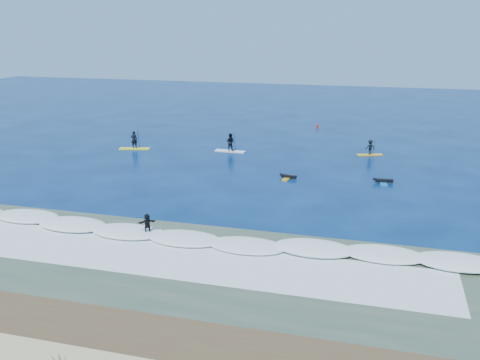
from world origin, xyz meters
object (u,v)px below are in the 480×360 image
(sup_paddler_right, at_px, (370,148))
(wave_surfer, at_px, (147,225))
(sup_paddler_left, at_px, (134,143))
(prone_paddler_far, at_px, (383,181))
(sup_paddler_center, at_px, (230,144))
(prone_paddler_near, at_px, (288,177))
(marker_buoy, at_px, (317,126))

(sup_paddler_right, height_order, wave_surfer, sup_paddler_right)
(sup_paddler_left, bearing_deg, prone_paddler_far, -26.72)
(prone_paddler_far, bearing_deg, wave_surfer, 132.13)
(wave_surfer, bearing_deg, sup_paddler_right, 26.86)
(sup_paddler_center, relative_size, wave_surfer, 1.81)
(prone_paddler_near, bearing_deg, sup_paddler_center, 51.14)
(sup_paddler_left, bearing_deg, wave_surfer, -75.54)
(sup_paddler_right, height_order, prone_paddler_near, sup_paddler_right)
(sup_paddler_center, height_order, marker_buoy, sup_paddler_center)
(sup_paddler_right, distance_m, prone_paddler_near, 12.56)
(marker_buoy, bearing_deg, prone_paddler_near, -88.43)
(prone_paddler_far, bearing_deg, sup_paddler_right, 2.06)
(sup_paddler_center, height_order, sup_paddler_right, sup_paddler_center)
(sup_paddler_right, distance_m, marker_buoy, 15.28)
(wave_surfer, xyz_separation_m, marker_buoy, (5.50, 39.61, -0.46))
(sup_paddler_right, relative_size, wave_surfer, 1.49)
(sup_paddler_right, relative_size, prone_paddler_near, 1.37)
(prone_paddler_near, distance_m, prone_paddler_far, 8.08)
(sup_paddler_right, bearing_deg, sup_paddler_left, 169.11)
(sup_paddler_left, bearing_deg, marker_buoy, 31.22)
(prone_paddler_near, xyz_separation_m, marker_buoy, (-0.66, 24.19, 0.18))
(wave_surfer, height_order, marker_buoy, wave_surfer)
(sup_paddler_right, relative_size, marker_buoy, 3.69)
(prone_paddler_far, xyz_separation_m, marker_buoy, (-8.71, 23.38, 0.17))
(prone_paddler_far, bearing_deg, prone_paddler_near, 89.09)
(prone_paddler_near, bearing_deg, sup_paddler_right, -22.67)
(wave_surfer, bearing_deg, sup_paddler_left, 80.84)
(marker_buoy, bearing_deg, wave_surfer, -97.90)
(sup_paddler_left, xyz_separation_m, wave_surfer, (11.90, -22.30, 0.07))
(wave_surfer, bearing_deg, marker_buoy, 44.84)
(prone_paddler_far, distance_m, wave_surfer, 21.57)
(sup_paddler_center, distance_m, marker_buoy, 17.25)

